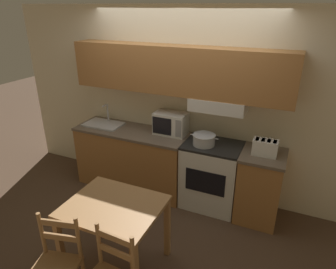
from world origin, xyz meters
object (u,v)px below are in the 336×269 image
microwave (171,123)px  dining_table (114,215)px  cooking_pot (204,139)px  toaster (265,147)px  stove_range (211,175)px  chair_left_of_table (56,267)px  sink_basin (103,124)px

microwave → dining_table: bearing=-87.9°
cooking_pot → toaster: toaster is taller
cooking_pot → stove_range: bearing=27.0°
stove_range → chair_left_of_table: stove_range is taller
cooking_pot → sink_basin: size_ratio=0.67×
stove_range → microwave: (-0.63, 0.11, 0.60)m
sink_basin → dining_table: 1.80m
microwave → toaster: (1.26, -0.14, -0.05)m
stove_range → cooking_pot: (-0.11, -0.05, 0.53)m
cooking_pot → dining_table: 1.48m
microwave → toaster: bearing=-6.1°
sink_basin → dining_table: sink_basin is taller
cooking_pot → toaster: (0.74, 0.03, 0.02)m
cooking_pot → chair_left_of_table: size_ratio=0.41×
cooking_pot → sink_basin: sink_basin is taller
stove_range → sink_basin: bearing=-179.7°
stove_range → dining_table: size_ratio=0.99×
dining_table → chair_left_of_table: (-0.21, -0.60, -0.19)m
toaster → dining_table: size_ratio=0.32×
toaster → dining_table: bearing=-131.1°
microwave → toaster: microwave is taller
cooking_pot → toaster: size_ratio=1.25×
toaster → cooking_pot: bearing=-177.8°
stove_range → toaster: 0.84m
sink_basin → chair_left_of_table: size_ratio=0.62×
microwave → sink_basin: (-1.03, -0.12, -0.13)m
toaster → chair_left_of_table: 2.51m
stove_range → chair_left_of_table: 2.16m
sink_basin → dining_table: size_ratio=0.60×
dining_table → cooking_pot: bearing=70.8°
microwave → chair_left_of_table: microwave is taller
microwave → toaster: 1.27m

